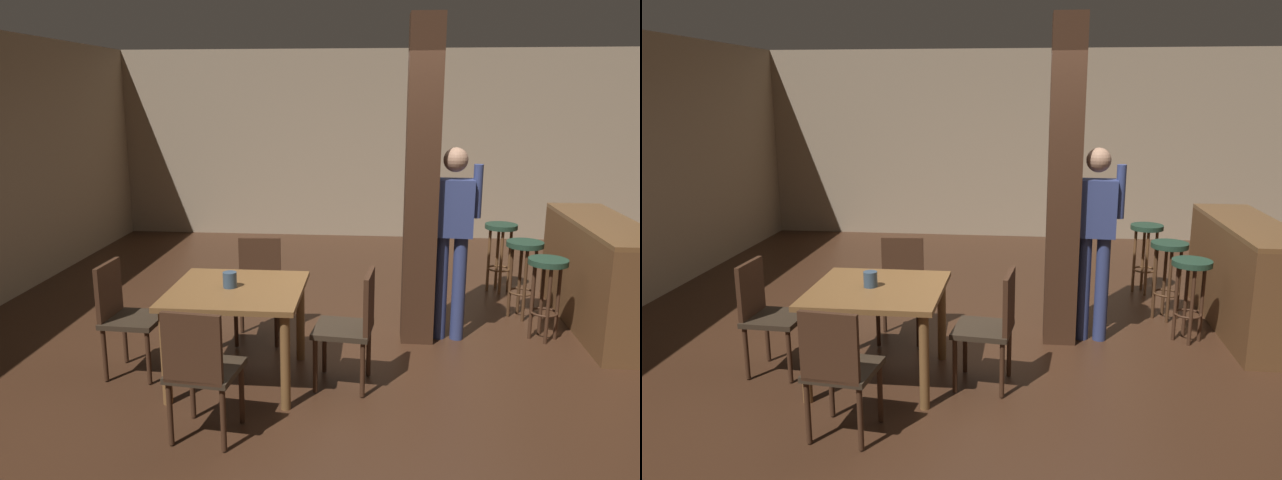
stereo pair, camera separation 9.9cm
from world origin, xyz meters
The scene contains 14 objects.
ground_plane centered at (0.00, 0.00, 0.00)m, with size 10.80×10.80×0.00m, color #382114.
wall_back centered at (0.00, 4.50, 1.40)m, with size 8.00×0.10×2.80m, color gray.
pillar centered at (0.33, 0.32, 1.40)m, with size 0.28×0.28×2.80m, color #382114.
dining_table centered at (-1.08, -0.64, 0.63)m, with size 0.99×0.99×0.74m.
chair_west centered at (-1.99, -0.60, 0.51)m, with size 0.44×0.44×0.89m.
chair_north centered at (-1.09, 0.23, 0.51)m, with size 0.45×0.45×0.89m.
chair_south centered at (-1.12, -1.52, 0.51)m, with size 0.46×0.46×0.89m.
chair_east centered at (-0.21, -0.66, 0.51)m, with size 0.46×0.46×0.89m.
napkin_cup centered at (-1.14, -0.63, 0.80)m, with size 0.10×0.10×0.12m, color #33475B.
standing_person centered at (0.61, 0.36, 1.00)m, with size 0.47×0.22×1.72m.
bar_counter centered at (1.97, 0.82, 0.52)m, with size 0.56×2.00×1.01m.
bar_stool_near centered at (1.46, 0.42, 0.56)m, with size 0.34×0.34×0.75m.
bar_stool_mid centered at (1.39, 0.98, 0.58)m, with size 0.35×0.35×0.77m.
bar_stool_far centered at (1.32, 1.81, 0.57)m, with size 0.35×0.35×0.77m.
Camera 2 is at (0.05, -5.01, 2.17)m, focal length 35.00 mm.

